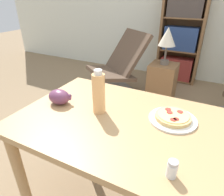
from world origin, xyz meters
name	(u,v)px	position (x,y,z in m)	size (l,w,h in m)	color
ground_plane	(128,195)	(0.00, 0.00, 0.00)	(14.00, 14.00, 0.00)	#897051
dining_table	(123,137)	(0.00, -0.12, 0.63)	(1.13, 0.75, 0.74)	tan
pizza_on_plate	(173,118)	(0.23, -0.01, 0.75)	(0.25, 0.25, 0.04)	white
grape_bunch	(59,97)	(-0.42, -0.13, 0.78)	(0.14, 0.10, 0.09)	#6B3856
drink_bottle	(99,93)	(-0.16, -0.10, 0.86)	(0.07, 0.07, 0.24)	#EFB270
salt_shaker	(172,169)	(0.30, -0.37, 0.78)	(0.04, 0.04, 0.07)	white
lounge_chair_near	(116,76)	(-0.81, 1.45, 0.29)	(0.87, 0.96, 0.88)	slate
bookshelf	(181,37)	(-0.17, 2.44, 0.72)	(0.64, 0.30, 1.51)	brown
side_table	(162,83)	(-0.19, 1.57, 0.26)	(0.34, 0.34, 0.52)	brown
table_lamp	(167,38)	(-0.19, 1.57, 0.84)	(0.21, 0.21, 0.45)	#665B51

